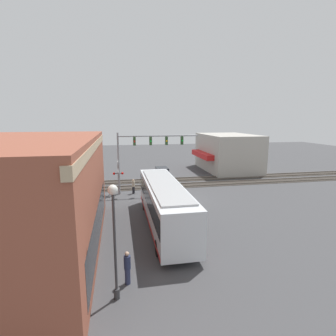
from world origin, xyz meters
TOP-DOWN VIEW (x-y plane):
  - ground_plane at (0.00, 0.00)m, footprint 120.00×120.00m
  - shop_building at (14.66, -11.15)m, footprint 11.32×8.59m
  - city_bus at (-5.96, 2.80)m, footprint 12.44×2.59m
  - traffic_signal_gantry at (3.55, 3.20)m, footprint 0.42×8.88m
  - crossing_signal at (3.79, 6.22)m, footprint 1.41×1.18m
  - streetlamp at (-13.81, 6.40)m, footprint 0.44×0.44m
  - rail_track_near at (6.00, 0.00)m, footprint 2.60×60.00m
  - rail_track_far at (9.20, 0.00)m, footprint 2.60×60.00m
  - parked_car_silver at (10.96, 0.20)m, footprint 4.39×1.82m
  - pedestrian_at_crossing at (3.53, 4.62)m, footprint 0.34×0.34m
  - pedestrian_by_lamp at (-12.77, 5.86)m, footprint 0.34×0.34m

SIDE VIEW (x-z plane):
  - ground_plane at x=0.00m, z-range 0.00..0.00m
  - rail_track_near at x=6.00m, z-range -0.05..0.10m
  - rail_track_far at x=9.20m, z-range -0.05..0.10m
  - parked_car_silver at x=10.96m, z-range -0.05..1.42m
  - pedestrian_at_crossing at x=3.53m, z-range 0.01..1.65m
  - pedestrian_by_lamp at x=-12.77m, z-range 0.02..1.75m
  - city_bus at x=-5.96m, z-range 0.18..3.60m
  - crossing_signal at x=3.79m, z-range 0.39..4.20m
  - shop_building at x=14.66m, z-range 0.00..5.75m
  - streetlamp at x=-13.81m, z-range 0.51..5.93m
  - traffic_signal_gantry at x=3.55m, z-range 1.78..8.54m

